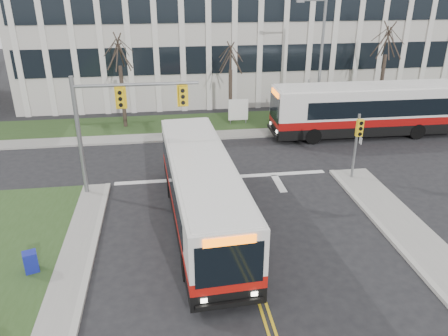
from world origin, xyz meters
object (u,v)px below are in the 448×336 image
Objects in this scene: bus_cross at (366,111)px; directory_sign at (238,110)px; streetlight at (319,57)px; newspaper_box_blue at (31,263)px; bus_main at (202,193)px.

directory_sign is at bearing -111.75° from bus_cross.
bus_cross is at bearing -36.09° from streetlight.
streetlight is at bearing 24.64° from newspaper_box_blue.
bus_main is 7.42m from newspaper_box_blue.
directory_sign is 20.13m from newspaper_box_blue.
directory_sign is at bearing 70.65° from bus_main.
bus_cross is 13.94× the size of newspaper_box_blue.
bus_cross is at bearing 15.70° from newspaper_box_blue.
streetlight is 23.15m from newspaper_box_blue.
bus_main is at bearing -126.72° from streetlight.
streetlight is 4.60× the size of directory_sign.
bus_main is 16.55m from bus_cross.
newspaper_box_blue is at bearing -54.90° from bus_cross.
directory_sign is (-5.53, 1.30, -4.02)m from streetlight.
streetlight is 5.07m from bus_cross.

